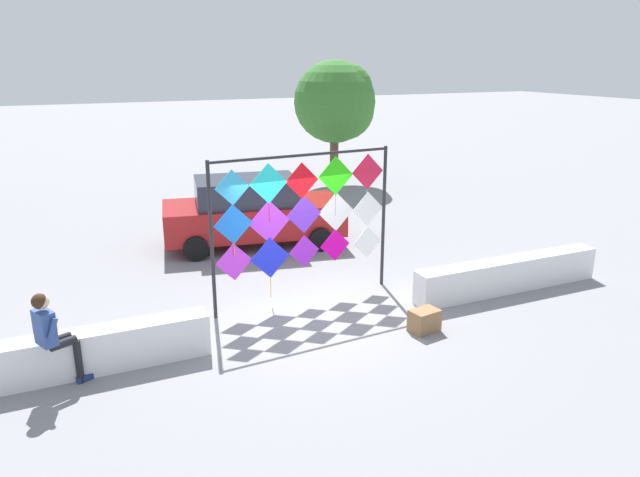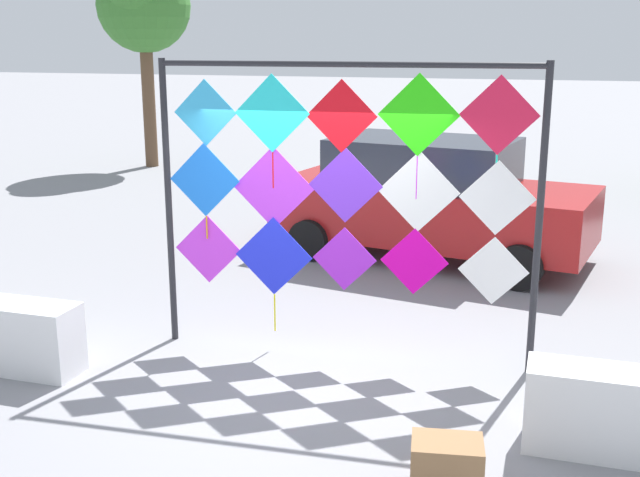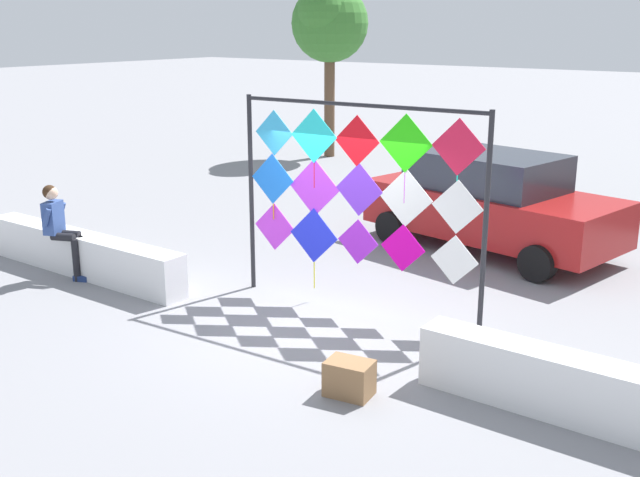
{
  "view_description": "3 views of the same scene",
  "coord_description": "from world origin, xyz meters",
  "views": [
    {
      "loc": [
        -4.13,
        -9.57,
        4.72
      ],
      "look_at": [
        0.47,
        0.58,
        1.33
      ],
      "focal_mm": 33.43,
      "sensor_mm": 36.0,
      "label": 1
    },
    {
      "loc": [
        2.22,
        -6.5,
        3.18
      ],
      "look_at": [
        0.19,
        0.09,
        1.42
      ],
      "focal_mm": 43.82,
      "sensor_mm": 36.0,
      "label": 2
    },
    {
      "loc": [
        5.95,
        -7.91,
        4.03
      ],
      "look_at": [
        -0.05,
        0.27,
        1.15
      ],
      "focal_mm": 43.04,
      "sensor_mm": 36.0,
      "label": 3
    }
  ],
  "objects": [
    {
      "name": "kite_display_rack",
      "position": [
        0.2,
        0.8,
        1.83
      ],
      "size": [
        3.81,
        0.29,
        3.0
      ],
      "color": "#232328",
      "rests_on": "ground"
    },
    {
      "name": "parked_car",
      "position": [
        0.45,
        4.83,
        0.9
      ],
      "size": [
        4.84,
        2.82,
        1.77
      ],
      "color": "maroon",
      "rests_on": "ground"
    },
    {
      "name": "cardboard_box_large",
      "position": [
        1.61,
        -1.44,
        0.2
      ],
      "size": [
        0.56,
        0.44,
        0.41
      ],
      "primitive_type": "cube",
      "rotation": [
        0.0,
        0.0,
        0.16
      ],
      "color": "olive",
      "rests_on": "ground"
    },
    {
      "name": "tree_far_right",
      "position": [
        -7.78,
        11.23,
        4.0
      ],
      "size": [
        2.3,
        2.43,
        5.14
      ],
      "color": "brown",
      "rests_on": "ground"
    },
    {
      "name": "ground",
      "position": [
        0.0,
        0.0,
        0.0
      ],
      "size": [
        120.0,
        120.0,
        0.0
      ],
      "primitive_type": "plane",
      "color": "gray"
    }
  ]
}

